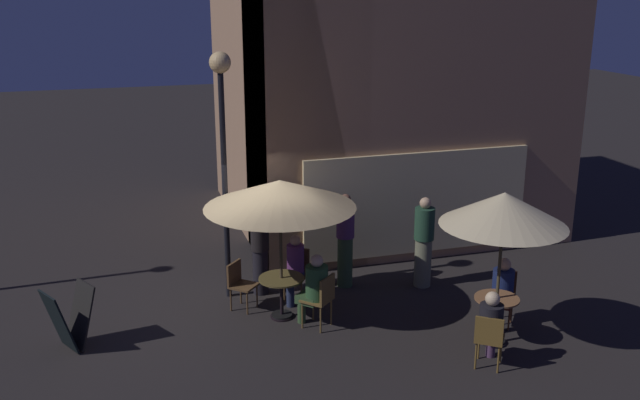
% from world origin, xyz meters
% --- Properties ---
extents(ground_plane, '(60.00, 60.00, 0.00)m').
position_xyz_m(ground_plane, '(0.00, 0.00, 0.00)').
color(ground_plane, '#272222').
extents(cafe_building, '(6.89, 6.51, 9.58)m').
position_xyz_m(cafe_building, '(3.11, 3.41, 4.78)').
color(cafe_building, tan).
rests_on(cafe_building, ground).
extents(street_lamp_near_corner, '(0.37, 0.37, 4.43)m').
position_xyz_m(street_lamp_near_corner, '(-0.08, 0.68, 3.26)').
color(street_lamp_near_corner, black).
rests_on(street_lamp_near_corner, ground).
extents(menu_sandwich_board, '(0.86, 0.81, 1.01)m').
position_xyz_m(menu_sandwich_board, '(-2.78, -0.57, 0.52)').
color(menu_sandwich_board, black).
rests_on(menu_sandwich_board, ground).
extents(cafe_table_0, '(0.70, 0.70, 0.79)m').
position_xyz_m(cafe_table_0, '(3.66, -2.33, 0.56)').
color(cafe_table_0, black).
rests_on(cafe_table_0, ground).
extents(cafe_table_1, '(0.78, 0.78, 0.73)m').
position_xyz_m(cafe_table_1, '(0.64, -0.45, 0.55)').
color(cafe_table_1, black).
rests_on(cafe_table_1, ground).
extents(patio_umbrella_0, '(1.94, 1.94, 2.51)m').
position_xyz_m(patio_umbrella_0, '(3.66, -2.33, 2.24)').
color(patio_umbrella_0, black).
rests_on(patio_umbrella_0, ground).
extents(patio_umbrella_1, '(2.52, 2.52, 2.45)m').
position_xyz_m(patio_umbrella_1, '(0.64, -0.45, 2.21)').
color(patio_umbrella_1, black).
rests_on(patio_umbrella_1, ground).
extents(cafe_chair_0, '(0.56, 0.56, 0.92)m').
position_xyz_m(cafe_chair_0, '(4.15, -1.72, 0.55)').
color(cafe_chair_0, brown).
rests_on(cafe_chair_0, ground).
extents(cafe_chair_1, '(0.57, 0.57, 0.87)m').
position_xyz_m(cafe_chair_1, '(3.16, -3.01, 0.53)').
color(cafe_chair_1, brown).
rests_on(cafe_chair_1, ground).
extents(cafe_chair_2, '(0.56, 0.56, 0.93)m').
position_xyz_m(cafe_chair_2, '(1.10, 0.25, 0.56)').
color(cafe_chair_2, brown).
rests_on(cafe_chair_2, ground).
extents(cafe_chair_3, '(0.59, 0.59, 0.85)m').
position_xyz_m(cafe_chair_3, '(0.01, 0.12, 0.52)').
color(cafe_chair_3, brown).
rests_on(cafe_chair_3, ground).
extents(cafe_chair_4, '(0.62, 0.62, 0.94)m').
position_xyz_m(cafe_chair_4, '(1.18, -1.03, 0.57)').
color(cafe_chair_4, brown).
rests_on(cafe_chair_4, ground).
extents(patron_seated_0, '(0.51, 0.54, 1.20)m').
position_xyz_m(patron_seated_0, '(4.06, -1.83, 0.68)').
color(patron_seated_0, '#531C15').
rests_on(patron_seated_0, ground).
extents(patron_seated_1, '(0.51, 0.54, 1.21)m').
position_xyz_m(patron_seated_1, '(3.24, -2.89, 0.69)').
color(patron_seated_1, '#58395C').
rests_on(patron_seated_1, ground).
extents(patron_seated_2, '(0.46, 0.51, 1.24)m').
position_xyz_m(patron_seated_2, '(1.02, 0.13, 0.69)').
color(patron_seated_2, '#272E4E').
rests_on(patron_seated_2, ground).
extents(patron_seated_3, '(0.54, 0.55, 1.29)m').
position_xyz_m(patron_seated_3, '(1.09, -0.93, 0.73)').
color(patron_seated_3, '#34502D').
rests_on(patron_seated_3, ground).
extents(patron_standing_4, '(0.37, 0.37, 1.75)m').
position_xyz_m(patron_standing_4, '(3.52, 0.10, 0.88)').
color(patron_standing_4, '#74745A').
rests_on(patron_standing_4, ground).
extents(patron_standing_5, '(0.34, 0.34, 1.82)m').
position_xyz_m(patron_standing_5, '(2.11, 0.52, 0.92)').
color(patron_standing_5, '#374F2F').
rests_on(patron_standing_5, ground).
extents(patron_standing_6, '(0.34, 0.34, 1.69)m').
position_xyz_m(patron_standing_6, '(0.51, 0.64, 0.86)').
color(patron_standing_6, black).
rests_on(patron_standing_6, ground).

